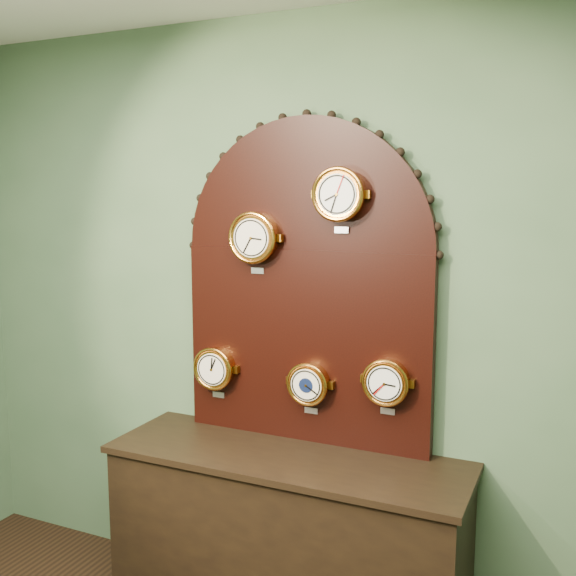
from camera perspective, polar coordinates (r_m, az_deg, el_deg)
The scene contains 8 objects.
wall_back at distance 3.13m, azimuth 1.90°, elevation -2.66°, with size 4.00×4.00×0.00m, color #486545.
shop_counter at distance 3.25m, azimuth -0.16°, elevation -21.13°, with size 1.60×0.50×0.80m, color black.
display_board at distance 3.05m, azimuth 1.56°, elevation 1.35°, with size 1.26×0.06×1.53m.
roman_clock at distance 3.07m, azimuth -2.93°, elevation 4.34°, with size 0.24×0.08×0.29m.
arabic_clock at distance 2.90m, azimuth 4.42°, elevation 8.01°, with size 0.24×0.08×0.29m.
hygrometer at distance 3.29m, azimuth -6.29°, elevation -6.85°, with size 0.21×0.08×0.27m.
barometer at distance 3.08m, azimuth 1.79°, elevation -8.20°, with size 0.20×0.08×0.25m.
tide_clock at distance 2.95m, azimuth 8.44°, elevation -7.98°, with size 0.21×0.08×0.26m.
Camera 1 is at (1.18, -0.34, 2.00)m, focal length 41.44 mm.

